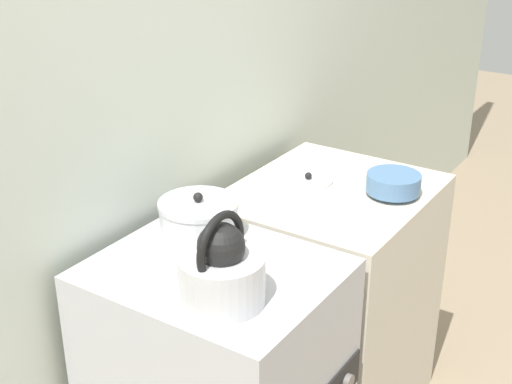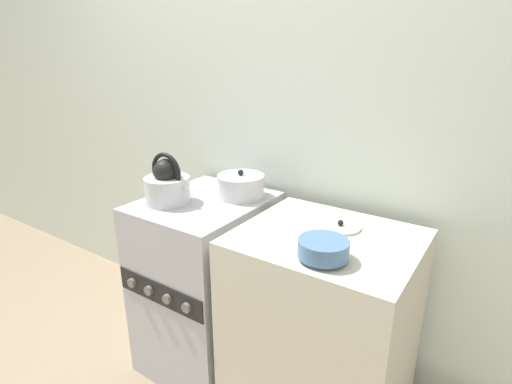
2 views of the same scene
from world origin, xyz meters
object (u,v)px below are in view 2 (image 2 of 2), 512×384
object	(u,v)px
stove	(207,283)
enamel_bowl	(323,249)
kettle	(168,185)
cooking_pot	(241,186)
loose_pot_lid	(340,226)

from	to	relation	value
stove	enamel_bowl	size ratio (longest dim) A/B	5.12
stove	kettle	size ratio (longest dim) A/B	3.50
cooking_pot	enamel_bowl	world-z (taller)	cooking_pot
kettle	loose_pot_lid	bearing A→B (deg)	14.53
kettle	enamel_bowl	xyz separation A→B (m)	(0.83, -0.08, -0.06)
enamel_bowl	loose_pot_lid	world-z (taller)	enamel_bowl
stove	loose_pot_lid	bearing A→B (deg)	7.59
stove	loose_pot_lid	world-z (taller)	loose_pot_lid
stove	kettle	world-z (taller)	kettle
cooking_pot	enamel_bowl	size ratio (longest dim) A/B	1.30
kettle	loose_pot_lid	distance (m)	0.81
enamel_bowl	loose_pot_lid	xyz separation A→B (m)	(-0.06, 0.29, -0.04)
enamel_bowl	loose_pot_lid	bearing A→B (deg)	100.89
stove	kettle	xyz separation A→B (m)	(-0.12, -0.11, 0.54)
kettle	loose_pot_lid	world-z (taller)	kettle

